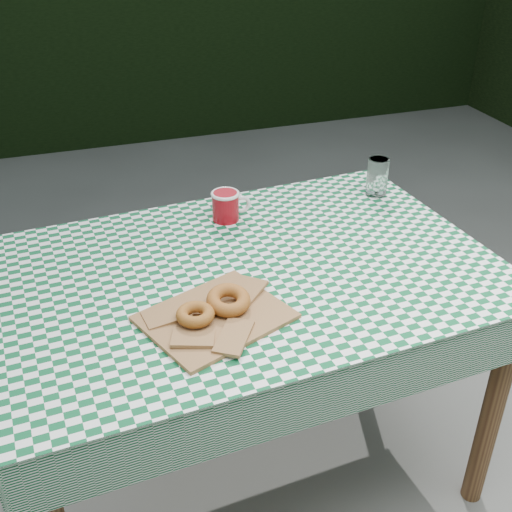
{
  "coord_description": "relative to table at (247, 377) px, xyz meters",
  "views": [
    {
      "loc": [
        -0.5,
        -1.53,
        1.65
      ],
      "look_at": [
        -0.04,
        -0.16,
        0.79
      ],
      "focal_mm": 44.5,
      "sensor_mm": 36.0,
      "label": 1
    }
  ],
  "objects": [
    {
      "name": "bagel_back",
      "position": [
        -0.1,
        -0.17,
        0.41
      ],
      "size": [
        0.11,
        0.11,
        0.03
      ],
      "primitive_type": "torus",
      "rotation": [
        0.0,
        0.0,
        0.07
      ],
      "color": "#915D1E",
      "rests_on": "paper_bag"
    },
    {
      "name": "coffee_mug",
      "position": [
        0.03,
        0.29,
        0.43
      ],
      "size": [
        0.17,
        0.17,
        0.09
      ],
      "primitive_type": null,
      "rotation": [
        0.0,
        0.0,
        -0.06
      ],
      "color": "maroon",
      "rests_on": "tablecloth"
    },
    {
      "name": "ground",
      "position": [
        0.07,
        0.17,
        -0.38
      ],
      "size": [
        60.0,
        60.0,
        0.0
      ],
      "primitive_type": "plane",
      "color": "#4E4E49",
      "rests_on": "ground"
    },
    {
      "name": "bagel_front",
      "position": [
        -0.19,
        -0.2,
        0.41
      ],
      "size": [
        0.11,
        0.11,
        0.03
      ],
      "primitive_type": "torus",
      "rotation": [
        0.0,
        0.0,
        0.3
      ],
      "color": "#97671F",
      "rests_on": "paper_bag"
    },
    {
      "name": "drinking_glass",
      "position": [
        0.54,
        0.3,
        0.44
      ],
      "size": [
        0.08,
        0.08,
        0.12
      ],
      "primitive_type": "cylinder",
      "rotation": [
        0.0,
        0.0,
        -0.28
      ],
      "color": "white",
      "rests_on": "tablecloth"
    },
    {
      "name": "hedge_north",
      "position": [
        0.07,
        3.37,
        0.53
      ],
      "size": [
        7.0,
        0.7,
        1.8
      ],
      "primitive_type": "cube",
      "color": "black",
      "rests_on": "ground"
    },
    {
      "name": "table",
      "position": [
        0.0,
        0.0,
        0.0
      ],
      "size": [
        1.37,
        0.96,
        0.75
      ],
      "primitive_type": "cube",
      "rotation": [
        0.0,
        0.0,
        0.07
      ],
      "color": "#522F1C",
      "rests_on": "ground"
    },
    {
      "name": "tablecloth",
      "position": [
        0.0,
        0.0,
        0.38
      ],
      "size": [
        1.39,
        0.98,
        0.01
      ],
      "primitive_type": "cube",
      "rotation": [
        0.0,
        0.0,
        0.07
      ],
      "color": "#0C502A",
      "rests_on": "table"
    },
    {
      "name": "paper_bag",
      "position": [
        -0.14,
        -0.19,
        0.39
      ],
      "size": [
        0.39,
        0.35,
        0.02
      ],
      "primitive_type": "cube",
      "rotation": [
        0.0,
        0.0,
        0.38
      ],
      "color": "#9A7043",
      "rests_on": "tablecloth"
    }
  ]
}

